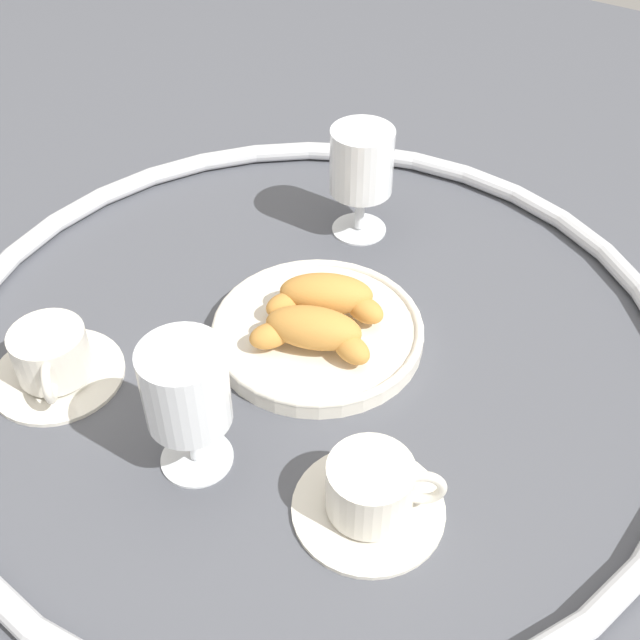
% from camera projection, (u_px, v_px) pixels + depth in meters
% --- Properties ---
extents(ground_plane, '(2.20, 2.20, 0.00)m').
position_uv_depth(ground_plane, '(310.00, 348.00, 0.86)').
color(ground_plane, '#4C4F56').
extents(table_chrome_rim, '(0.79, 0.79, 0.02)m').
position_uv_depth(table_chrome_rim, '(310.00, 340.00, 0.85)').
color(table_chrome_rim, silver).
rests_on(table_chrome_rim, ground_plane).
extents(pastry_plate, '(0.23, 0.23, 0.02)m').
position_uv_depth(pastry_plate, '(320.00, 332.00, 0.86)').
color(pastry_plate, silver).
rests_on(pastry_plate, ground_plane).
extents(croissant_large, '(0.12, 0.10, 0.04)m').
position_uv_depth(croissant_large, '(326.00, 297.00, 0.86)').
color(croissant_large, '#CC893D').
rests_on(croissant_large, pastry_plate).
extents(croissant_small, '(0.13, 0.09, 0.04)m').
position_uv_depth(croissant_small, '(313.00, 331.00, 0.82)').
color(croissant_small, '#CC893D').
rests_on(croissant_small, pastry_plate).
extents(coffee_cup_near, '(0.14, 0.14, 0.06)m').
position_uv_depth(coffee_cup_near, '(371.00, 493.00, 0.69)').
color(coffee_cup_near, silver).
rests_on(coffee_cup_near, ground_plane).
extents(coffee_cup_far, '(0.14, 0.14, 0.06)m').
position_uv_depth(coffee_cup_far, '(53.00, 359.00, 0.81)').
color(coffee_cup_far, silver).
rests_on(coffee_cup_far, ground_plane).
extents(juice_glass_left, '(0.08, 0.08, 0.14)m').
position_uv_depth(juice_glass_left, '(361.00, 166.00, 0.95)').
color(juice_glass_left, white).
rests_on(juice_glass_left, ground_plane).
extents(juice_glass_right, '(0.08, 0.08, 0.14)m').
position_uv_depth(juice_glass_right, '(186.00, 393.00, 0.69)').
color(juice_glass_right, white).
rests_on(juice_glass_right, ground_plane).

